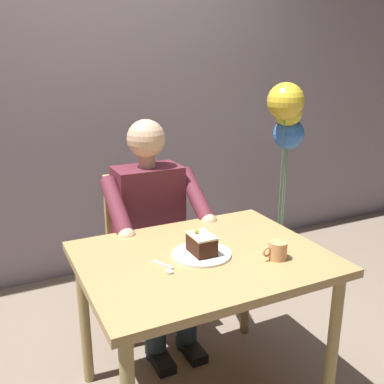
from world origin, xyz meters
name	(u,v)px	position (x,y,z in m)	size (l,w,h in m)	color
cafe_rear_panel	(99,61)	(0.00, -1.54, 1.50)	(6.40, 0.12, 3.00)	gray
dining_table	(203,273)	(0.00, 0.00, 0.64)	(1.02, 0.79, 0.72)	tan
chair	(144,243)	(0.00, -0.75, 0.48)	(0.42, 0.42, 0.89)	tan
seated_person	(154,229)	(0.00, -0.58, 0.63)	(0.53, 0.58, 1.22)	maroon
dessert_plate	(201,254)	(0.01, 0.00, 0.73)	(0.25, 0.25, 0.01)	white
cake_slice	(201,243)	(0.01, 0.00, 0.77)	(0.09, 0.13, 0.10)	#36190D
coffee_cup	(277,250)	(-0.26, 0.17, 0.76)	(0.11, 0.08, 0.08)	tan
dessert_spoon	(166,268)	(0.19, 0.05, 0.73)	(0.06, 0.14, 0.01)	silver
balloon_display	(286,128)	(-1.11, -0.91, 1.06)	(0.34, 0.31, 1.37)	#B2C1C6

